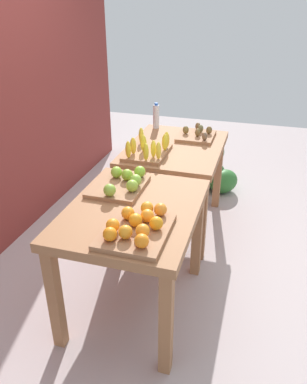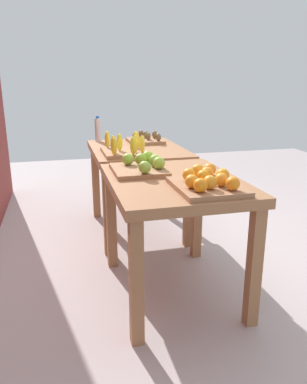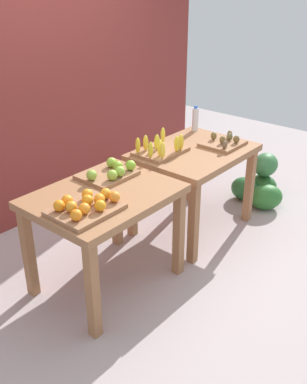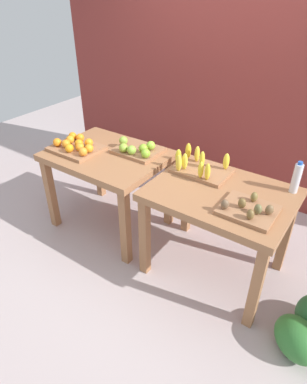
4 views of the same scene
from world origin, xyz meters
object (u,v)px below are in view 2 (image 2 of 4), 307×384
at_px(orange_bin, 207,182).
at_px(kiwi_bin, 146,140).
at_px(display_table_right, 137,161).
at_px(apple_bin, 142,166).
at_px(display_table_left, 173,197).
at_px(banana_crate, 124,148).
at_px(water_bottle, 98,130).
at_px(watermelon_pile, 141,184).

height_order(orange_bin, kiwi_bin, orange_bin).
height_order(display_table_right, kiwi_bin, kiwi_bin).
height_order(display_table_right, apple_bin, apple_bin).
height_order(display_table_left, display_table_right, same).
xyz_separation_m(display_table_left, banana_crate, (0.85, 0.16, 0.17)).
distance_m(orange_bin, banana_crate, 1.15).
height_order(apple_bin, water_bottle, water_bottle).
bearing_deg(display_table_right, apple_bin, 170.17).
xyz_separation_m(banana_crate, water_bottle, (0.71, 0.13, 0.07)).
height_order(display_table_right, orange_bin, orange_bin).
height_order(banana_crate, kiwi_bin, banana_crate).
relative_size(display_table_left, banana_crate, 2.32).
bearing_deg(banana_crate, display_table_right, -30.95).
relative_size(display_table_left, apple_bin, 2.42).
distance_m(orange_bin, kiwi_bin, 1.65).
relative_size(display_table_left, orange_bin, 2.28).
height_order(banana_crate, watermelon_pile, banana_crate).
xyz_separation_m(kiwi_bin, watermelon_pile, (0.66, -0.09, -0.64)).
distance_m(display_table_right, banana_crate, 0.36).
bearing_deg(banana_crate, apple_bin, -179.13).
height_order(apple_bin, banana_crate, banana_crate).
bearing_deg(banana_crate, water_bottle, 10.61).
distance_m(orange_bin, watermelon_pile, 2.40).
bearing_deg(orange_bin, watermelon_pile, -2.89).
bearing_deg(display_table_right, display_table_left, 180.00).
bearing_deg(display_table_left, kiwi_bin, -5.82).
distance_m(kiwi_bin, water_bottle, 0.48).
relative_size(apple_bin, kiwi_bin, 1.19).
bearing_deg(kiwi_bin, display_table_right, 151.56).
relative_size(display_table_left, watermelon_pile, 1.64).
bearing_deg(display_table_right, kiwi_bin, -28.44).
bearing_deg(water_bottle, orange_bin, -167.26).
height_order(display_table_left, apple_bin, apple_bin).
bearing_deg(water_bottle, display_table_right, -145.53).
bearing_deg(display_table_right, orange_bin, -175.29).
xyz_separation_m(display_table_right, banana_crate, (-0.27, 0.16, 0.17)).
bearing_deg(kiwi_bin, display_table_left, 174.18).
distance_m(display_table_right, orange_bin, 1.40).
bearing_deg(orange_bin, banana_crate, 14.07).
xyz_separation_m(display_table_right, watermelon_pile, (0.92, -0.23, -0.49)).
xyz_separation_m(apple_bin, watermelon_pile, (1.82, -0.39, -0.65)).
xyz_separation_m(orange_bin, kiwi_bin, (1.65, -0.03, -0.01)).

